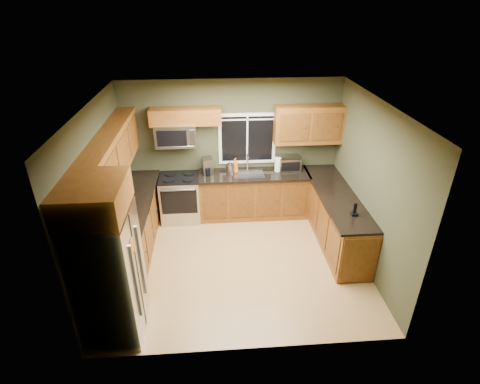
{
  "coord_description": "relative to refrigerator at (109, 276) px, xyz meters",
  "views": [
    {
      "loc": [
        -0.37,
        -5.09,
        4.08
      ],
      "look_at": [
        0.05,
        0.35,
        1.15
      ],
      "focal_mm": 28.0,
      "sensor_mm": 36.0,
      "label": 1
    }
  ],
  "objects": [
    {
      "name": "soap_bottle_a",
      "position": [
        1.79,
        2.87,
        0.19
      ],
      "size": [
        0.15,
        0.15,
        0.3
      ],
      "primitive_type": "imported",
      "rotation": [
        0.0,
        0.0,
        -0.36
      ],
      "color": "#C16012",
      "rests_on": "countertop_back"
    },
    {
      "name": "toaster_oven",
      "position": [
        2.86,
        2.92,
        0.18
      ],
      "size": [
        0.45,
        0.36,
        0.27
      ],
      "color": "#B7B7BC",
      "rests_on": "countertop_back"
    },
    {
      "name": "left_wall",
      "position": [
        -0.36,
        1.3,
        0.45
      ],
      "size": [
        0.0,
        3.6,
        3.6
      ],
      "primitive_type": "plane",
      "rotation": [
        1.57,
        0.0,
        1.57
      ],
      "color": "#373923",
      "rests_on": "ground"
    },
    {
      "name": "range",
      "position": [
        0.69,
        2.77,
        -0.43
      ],
      "size": [
        0.76,
        0.69,
        0.94
      ],
      "color": "#B7B7BC",
      "rests_on": "ground"
    },
    {
      "name": "coffee_maker",
      "position": [
        1.25,
        2.85,
        0.19
      ],
      "size": [
        0.23,
        0.29,
        0.33
      ],
      "color": "slate",
      "rests_on": "countertop_back"
    },
    {
      "name": "soap_bottle_c",
      "position": [
        1.74,
        3.0,
        0.12
      ],
      "size": [
        0.15,
        0.15,
        0.16
      ],
      "primitive_type": "imported",
      "rotation": [
        0.0,
        0.0,
        -0.22
      ],
      "color": "white",
      "rests_on": "countertop_back"
    },
    {
      "name": "upper_cabinets_back_right",
      "position": [
        3.19,
        2.94,
        0.96
      ],
      "size": [
        1.3,
        0.33,
        0.72
      ],
      "primitive_type": "cube",
      "color": "brown",
      "rests_on": "back_wall"
    },
    {
      "name": "countertop_peninsula",
      "position": [
        3.51,
        1.85,
        0.02
      ],
      "size": [
        0.65,
        2.5,
        0.04
      ],
      "primitive_type": "cube",
      "color": "black",
      "rests_on": "base_cabinets_peninsula"
    },
    {
      "name": "back_wall",
      "position": [
        1.74,
        3.1,
        0.45
      ],
      "size": [
        4.2,
        0.0,
        4.2
      ],
      "primitive_type": "plane",
      "rotation": [
        1.57,
        0.0,
        0.0
      ],
      "color": "#373923",
      "rests_on": "ground"
    },
    {
      "name": "cordless_phone",
      "position": [
        3.57,
        1.13,
        0.11
      ],
      "size": [
        0.1,
        0.1,
        0.22
      ],
      "color": "black",
      "rests_on": "countertop_peninsula"
    },
    {
      "name": "countertop_left",
      "position": [
        -0.04,
        1.78,
        0.02
      ],
      "size": [
        0.65,
        2.65,
        0.04
      ],
      "primitive_type": "cube",
      "color": "black",
      "rests_on": "base_cabinets_left"
    },
    {
      "name": "base_cabinets_back",
      "position": [
        2.15,
        2.8,
        -0.45
      ],
      "size": [
        2.17,
        0.6,
        0.9
      ],
      "primitive_type": "cube",
      "color": "brown",
      "rests_on": "ground"
    },
    {
      "name": "base_cabinets_left",
      "position": [
        -0.06,
        1.78,
        -0.45
      ],
      "size": [
        0.6,
        2.65,
        0.9
      ],
      "primitive_type": "cube",
      "color": "brown",
      "rests_on": "ground"
    },
    {
      "name": "refrigerator",
      "position": [
        0.0,
        0.0,
        0.0
      ],
      "size": [
        0.74,
        0.9,
        1.8
      ],
      "color": "#B7B7BC",
      "rests_on": "ground"
    },
    {
      "name": "front_wall",
      "position": [
        1.74,
        -0.5,
        0.45
      ],
      "size": [
        4.2,
        0.0,
        4.2
      ],
      "primitive_type": "plane",
      "rotation": [
        -1.57,
        0.0,
        0.0
      ],
      "color": "#373923",
      "rests_on": "ground"
    },
    {
      "name": "kettle",
      "position": [
        1.68,
        2.76,
        0.17
      ],
      "size": [
        0.19,
        0.19,
        0.28
      ],
      "color": "#B7B7BC",
      "rests_on": "countertop_back"
    },
    {
      "name": "right_wall",
      "position": [
        3.84,
        1.3,
        0.45
      ],
      "size": [
        0.0,
        3.6,
        3.6
      ],
      "primitive_type": "plane",
      "rotation": [
        1.57,
        0.0,
        -1.57
      ],
      "color": "#373923",
      "rests_on": "ground"
    },
    {
      "name": "paper_towel_roll",
      "position": [
        2.63,
        2.87,
        0.18
      ],
      "size": [
        0.14,
        0.14,
        0.31
      ],
      "color": "white",
      "rests_on": "countertop_back"
    },
    {
      "name": "upper_cabinet_over_fridge",
      "position": [
        -0.0,
        0.0,
        1.13
      ],
      "size": [
        0.72,
        0.9,
        0.38
      ],
      "primitive_type": "cube",
      "color": "brown",
      "rests_on": "left_wall"
    },
    {
      "name": "window",
      "position": [
        2.04,
        3.08,
        0.65
      ],
      "size": [
        1.12,
        0.03,
        1.02
      ],
      "color": "white",
      "rests_on": "back_wall"
    },
    {
      "name": "ceiling",
      "position": [
        1.74,
        1.3,
        1.8
      ],
      "size": [
        4.2,
        4.2,
        0.0
      ],
      "primitive_type": "plane",
      "rotation": [
        3.14,
        0.0,
        0.0
      ],
      "color": "white",
      "rests_on": "back_wall"
    },
    {
      "name": "upper_cabinets_left",
      "position": [
        -0.2,
        1.78,
        0.96
      ],
      "size": [
        0.33,
        2.65,
        0.72
      ],
      "primitive_type": "cube",
      "color": "brown",
      "rests_on": "left_wall"
    },
    {
      "name": "sink",
      "position": [
        2.04,
        2.79,
        0.05
      ],
      "size": [
        0.6,
        0.42,
        0.36
      ],
      "color": "slate",
      "rests_on": "countertop_back"
    },
    {
      "name": "floor",
      "position": [
        1.74,
        1.3,
        -0.9
      ],
      "size": [
        4.2,
        4.2,
        0.0
      ],
      "primitive_type": "plane",
      "color": "#A27A47",
      "rests_on": "ground"
    },
    {
      "name": "countertop_back",
      "position": [
        2.15,
        2.78,
        0.02
      ],
      "size": [
        2.17,
        0.65,
        0.04
      ],
      "primitive_type": "cube",
      "color": "black",
      "rests_on": "base_cabinets_back"
    },
    {
      "name": "upper_cabinets_back_left",
      "position": [
        0.89,
        2.94,
        1.17
      ],
      "size": [
        1.3,
        0.33,
        0.3
      ],
      "primitive_type": "cube",
      "color": "brown",
      "rests_on": "back_wall"
    },
    {
      "name": "microwave",
      "position": [
        0.69,
        2.91,
        0.83
      ],
      "size": [
        0.76,
        0.41,
        0.42
      ],
      "color": "#B7B7BC",
      "rests_on": "back_wall"
    },
    {
      "name": "base_cabinets_peninsula",
      "position": [
        3.54,
        1.84,
        -0.45
      ],
      "size": [
        0.6,
        2.52,
        0.9
      ],
      "color": "brown",
      "rests_on": "ground"
    }
  ]
}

